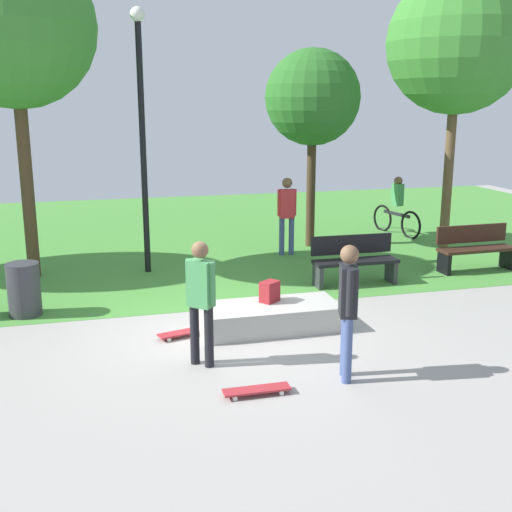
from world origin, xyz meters
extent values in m
plane|color=#9E9993|center=(0.00, 0.00, 0.00)|extent=(28.00, 28.00, 0.00)
cube|color=#478C38|center=(0.00, 7.60, 0.00)|extent=(26.60, 12.79, 0.01)
cube|color=#A8A59E|center=(0.69, 0.09, 0.19)|extent=(2.12, 0.90, 0.39)
cube|color=maroon|center=(0.75, 0.24, 0.55)|extent=(0.34, 0.33, 0.32)
cylinder|color=#3F5184|center=(1.11, -1.95, 0.41)|extent=(0.12, 0.12, 0.83)
cylinder|color=#3F5184|center=(1.17, -1.74, 0.41)|extent=(0.12, 0.12, 0.83)
cube|color=black|center=(1.14, -1.84, 1.14)|extent=(0.28, 0.36, 0.62)
cylinder|color=black|center=(1.09, -2.01, 1.16)|extent=(0.09, 0.09, 0.57)
cylinder|color=black|center=(1.19, -1.68, 1.16)|extent=(0.09, 0.09, 0.57)
sphere|color=brown|center=(1.14, -1.84, 1.59)|extent=(0.22, 0.22, 0.22)
cylinder|color=black|center=(-0.59, -0.90, 0.40)|extent=(0.12, 0.12, 0.80)
cylinder|color=black|center=(-0.42, -1.05, 0.40)|extent=(0.12, 0.12, 0.80)
cube|color=#3F8C4C|center=(-0.51, -0.97, 1.10)|extent=(0.37, 0.36, 0.60)
cylinder|color=#3F8C4C|center=(-0.63, -0.86, 1.13)|extent=(0.09, 0.09, 0.55)
cylinder|color=#3F8C4C|center=(-0.38, -1.09, 1.13)|extent=(0.09, 0.09, 0.55)
sphere|color=brown|center=(-0.51, -0.97, 1.55)|extent=(0.22, 0.22, 0.22)
cube|color=#A5262D|center=(-0.04, -2.00, 0.07)|extent=(0.80, 0.20, 0.02)
cylinder|color=silver|center=(-0.32, -2.08, 0.03)|extent=(0.06, 0.03, 0.06)
cylinder|color=silver|center=(-0.32, -1.92, 0.03)|extent=(0.06, 0.03, 0.06)
cylinder|color=silver|center=(0.24, -2.08, 0.03)|extent=(0.06, 0.03, 0.06)
cylinder|color=silver|center=(0.24, -1.92, 0.03)|extent=(0.06, 0.03, 0.06)
cube|color=#A5262D|center=(-0.57, 0.11, 0.07)|extent=(0.82, 0.40, 0.02)
cylinder|color=silver|center=(-0.82, -0.04, 0.03)|extent=(0.06, 0.04, 0.06)
cylinder|color=silver|center=(-0.87, 0.11, 0.03)|extent=(0.06, 0.04, 0.06)
cylinder|color=silver|center=(-0.28, 0.11, 0.03)|extent=(0.06, 0.04, 0.06)
cylinder|color=silver|center=(-0.33, 0.26, 0.03)|extent=(0.06, 0.04, 0.06)
cube|color=black|center=(2.91, 1.98, 0.45)|extent=(1.60, 0.45, 0.06)
cube|color=black|center=(2.91, 2.20, 0.73)|extent=(1.60, 0.07, 0.36)
cube|color=#2D2D33|center=(3.65, 1.98, 0.23)|extent=(0.08, 0.40, 0.45)
cube|color=#2D2D33|center=(2.18, 1.98, 0.23)|extent=(0.08, 0.40, 0.45)
cube|color=#331E14|center=(5.68, 2.28, 0.45)|extent=(1.61, 0.49, 0.06)
cube|color=#331E14|center=(5.67, 2.50, 0.73)|extent=(1.60, 0.11, 0.36)
cube|color=black|center=(6.41, 2.30, 0.23)|extent=(0.09, 0.40, 0.45)
cube|color=black|center=(4.94, 2.26, 0.23)|extent=(0.09, 0.40, 0.45)
cylinder|color=#4C3823|center=(-2.94, 4.10, 1.89)|extent=(0.24, 0.24, 3.78)
sphere|color=#387F2D|center=(-2.94, 4.10, 4.67)|extent=(2.95, 2.95, 2.95)
cylinder|color=brown|center=(6.18, 4.38, 1.83)|extent=(0.22, 0.22, 3.66)
sphere|color=#387F2D|center=(6.18, 4.38, 4.60)|extent=(3.11, 3.11, 3.11)
cylinder|color=#42301E|center=(3.19, 5.31, 1.39)|extent=(0.21, 0.21, 2.79)
sphere|color=#286623|center=(3.19, 5.31, 3.43)|extent=(2.16, 2.16, 2.16)
cylinder|color=black|center=(-0.75, 3.91, 2.39)|extent=(0.12, 0.12, 4.78)
sphere|color=silver|center=(-0.75, 3.91, 4.90)|extent=(0.28, 0.28, 0.28)
cylinder|color=#333338|center=(-2.91, 1.71, 0.43)|extent=(0.52, 0.52, 0.86)
cylinder|color=#3F5184|center=(2.49, 4.58, 0.42)|extent=(0.12, 0.12, 0.84)
cylinder|color=#3F5184|center=(2.27, 4.60, 0.42)|extent=(0.12, 0.12, 0.84)
cube|color=red|center=(2.38, 4.59, 1.16)|extent=(0.33, 0.22, 0.63)
cylinder|color=red|center=(2.55, 4.58, 1.18)|extent=(0.09, 0.09, 0.58)
cylinder|color=red|center=(2.21, 4.60, 1.18)|extent=(0.09, 0.09, 0.58)
sphere|color=brown|center=(2.38, 4.59, 1.62)|extent=(0.23, 0.23, 0.23)
cube|color=#4C1E66|center=(2.39, 4.75, 1.19)|extent=(0.27, 0.18, 0.36)
torus|color=black|center=(5.92, 5.49, 0.33)|extent=(0.23, 0.71, 0.72)
torus|color=black|center=(5.66, 6.56, 0.33)|extent=(0.23, 0.71, 0.72)
cube|color=black|center=(5.79, 6.03, 0.53)|extent=(0.27, 0.97, 0.08)
cube|color=#3F8C4C|center=(5.79, 6.03, 1.03)|extent=(0.24, 0.31, 0.56)
sphere|color=brown|center=(5.79, 6.03, 1.38)|extent=(0.22, 0.22, 0.22)
camera|label=1|loc=(-1.79, -8.65, 3.36)|focal=44.68mm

